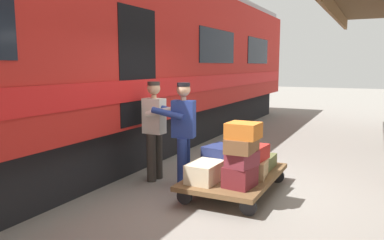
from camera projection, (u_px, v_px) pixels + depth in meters
ground_plane at (251, 193)px, 5.94m from camera, size 60.00×60.00×0.00m
train_car at (72, 61)px, 7.19m from camera, size 3.03×20.52×4.00m
luggage_cart at (235, 177)px, 5.93m from camera, size 1.19×2.00×0.30m
suitcase_cream_canvas at (205, 172)px, 5.53m from camera, size 0.42×0.61×0.28m
suitcase_slate_roller at (231, 158)px, 6.51m from camera, size 0.53×0.69×0.22m
suitcase_maroon_trunk at (240, 176)px, 5.30m from camera, size 0.42×0.48×0.29m
suitcase_tan_vintage at (252, 168)px, 5.79m from camera, size 0.49×0.52×0.25m
suitcase_teal_softside at (219, 165)px, 6.02m from camera, size 0.58×0.63×0.21m
suitcase_olive_duffel at (262, 162)px, 6.28m from camera, size 0.37×0.60×0.20m
suitcase_red_plastic at (254, 153)px, 5.75m from camera, size 0.35×0.55×0.22m
suitcase_burgundy_valise at (242, 159)px, 5.24m from camera, size 0.41×0.49×0.21m
suitcase_navy_fabric at (221, 152)px, 6.01m from camera, size 0.52×0.59×0.21m
suitcase_brown_leather at (242, 145)px, 5.20m from camera, size 0.35×0.52×0.19m
suitcase_orange_carryall at (244, 131)px, 5.13m from camera, size 0.43×0.41×0.22m
porter_in_overalls at (182, 131)px, 6.16m from camera, size 0.72×0.52×1.70m
porter_by_door at (155, 127)px, 6.50m from camera, size 0.68×0.44×1.70m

